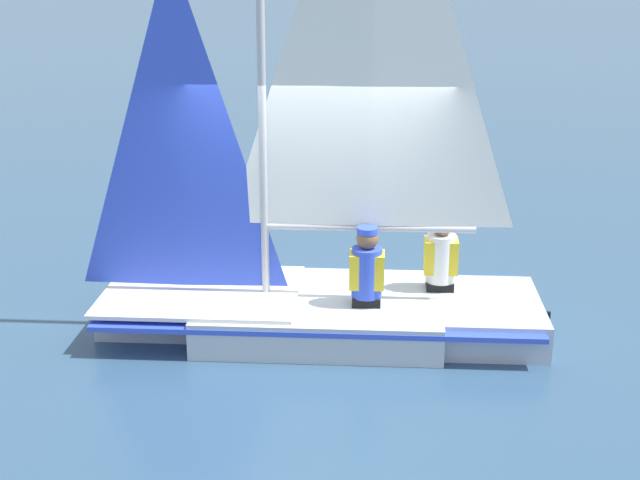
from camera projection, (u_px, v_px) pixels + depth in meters
ground_plane at (320, 329)px, 9.15m from camera, size 260.00×260.00×0.00m
sailboat_main at (321, 262)px, 8.92m from camera, size 4.63×2.54×5.50m
sailor_helm at (367, 279)px, 8.76m from camera, size 0.39×0.36×1.16m
sailor_crew at (440, 265)px, 9.15m from camera, size 0.39×0.36×1.16m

